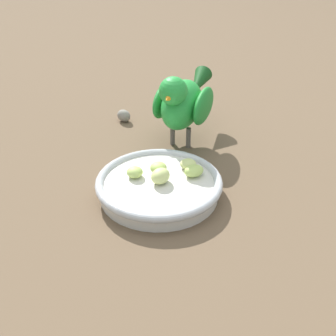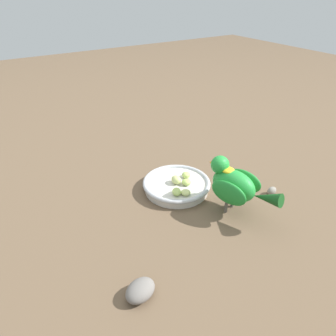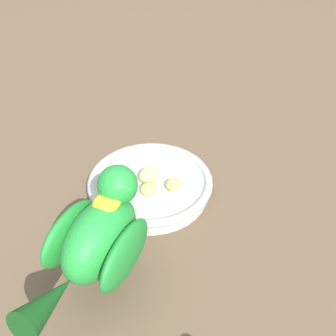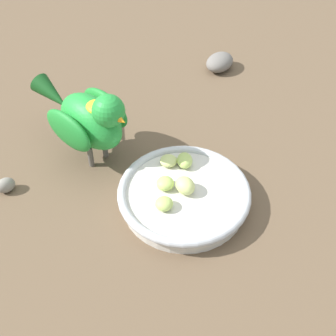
{
  "view_description": "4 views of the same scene",
  "coord_description": "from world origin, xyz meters",
  "px_view_note": "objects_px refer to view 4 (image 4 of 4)",
  "views": [
    {
      "loc": [
        0.47,
        0.4,
        0.43
      ],
      "look_at": [
        -0.02,
        0.02,
        0.04
      ],
      "focal_mm": 53.15,
      "sensor_mm": 36.0,
      "label": 1
    },
    {
      "loc": [
        -0.63,
        0.44,
        0.52
      ],
      "look_at": [
        0.02,
        0.03,
        0.06
      ],
      "focal_mm": 34.49,
      "sensor_mm": 36.0,
      "label": 2
    },
    {
      "loc": [
        -0.32,
        -0.28,
        0.39
      ],
      "look_at": [
        0.01,
        0.0,
        0.04
      ],
      "focal_mm": 40.18,
      "sensor_mm": 36.0,
      "label": 3
    },
    {
      "loc": [
        0.34,
        -0.23,
        0.5
      ],
      "look_at": [
        -0.03,
        0.01,
        0.06
      ],
      "focal_mm": 48.59,
      "sensor_mm": 36.0,
      "label": 4
    }
  ],
  "objects_px": {
    "rock_large": "(220,62)",
    "pebble_0": "(6,185)",
    "apple_piece_1": "(185,186)",
    "apple_piece_3": "(162,201)",
    "feeding_bowl": "(184,196)",
    "apple_piece_4": "(166,183)",
    "apple_piece_2": "(168,161)",
    "apple_piece_0": "(185,160)",
    "parrot": "(89,118)"
  },
  "relations": [
    {
      "from": "rock_large",
      "to": "apple_piece_0",
      "type": "bearing_deg",
      "value": -46.25
    },
    {
      "from": "apple_piece_2",
      "to": "pebble_0",
      "type": "height_order",
      "value": "apple_piece_2"
    },
    {
      "from": "feeding_bowl",
      "to": "apple_piece_2",
      "type": "relative_size",
      "value": 7.4
    },
    {
      "from": "feeding_bowl",
      "to": "parrot",
      "type": "bearing_deg",
      "value": -156.03
    },
    {
      "from": "apple_piece_0",
      "to": "apple_piece_3",
      "type": "xyz_separation_m",
      "value": [
        0.05,
        -0.07,
        -0.0
      ]
    },
    {
      "from": "apple_piece_0",
      "to": "pebble_0",
      "type": "distance_m",
      "value": 0.26
    },
    {
      "from": "feeding_bowl",
      "to": "apple_piece_3",
      "type": "distance_m",
      "value": 0.04
    },
    {
      "from": "feeding_bowl",
      "to": "apple_piece_4",
      "type": "bearing_deg",
      "value": -140.95
    },
    {
      "from": "parrot",
      "to": "pebble_0",
      "type": "height_order",
      "value": "parrot"
    },
    {
      "from": "feeding_bowl",
      "to": "apple_piece_0",
      "type": "bearing_deg",
      "value": 146.3
    },
    {
      "from": "apple_piece_2",
      "to": "apple_piece_3",
      "type": "relative_size",
      "value": 1.05
    },
    {
      "from": "apple_piece_3",
      "to": "parrot",
      "type": "bearing_deg",
      "value": -169.38
    },
    {
      "from": "apple_piece_0",
      "to": "apple_piece_4",
      "type": "height_order",
      "value": "same"
    },
    {
      "from": "rock_large",
      "to": "pebble_0",
      "type": "bearing_deg",
      "value": -77.83
    },
    {
      "from": "apple_piece_2",
      "to": "apple_piece_3",
      "type": "xyz_separation_m",
      "value": [
        0.06,
        -0.05,
        0.0
      ]
    },
    {
      "from": "apple_piece_0",
      "to": "apple_piece_3",
      "type": "bearing_deg",
      "value": -53.76
    },
    {
      "from": "feeding_bowl",
      "to": "parrot",
      "type": "height_order",
      "value": "parrot"
    },
    {
      "from": "feeding_bowl",
      "to": "apple_piece_4",
      "type": "xyz_separation_m",
      "value": [
        -0.02,
        -0.02,
        0.02
      ]
    },
    {
      "from": "parrot",
      "to": "apple_piece_1",
      "type": "bearing_deg",
      "value": 8.46
    },
    {
      "from": "feeding_bowl",
      "to": "apple_piece_4",
      "type": "distance_m",
      "value": 0.03
    },
    {
      "from": "pebble_0",
      "to": "apple_piece_3",
      "type": "bearing_deg",
      "value": 46.45
    },
    {
      "from": "apple_piece_0",
      "to": "apple_piece_2",
      "type": "bearing_deg",
      "value": -124.22
    },
    {
      "from": "apple_piece_1",
      "to": "pebble_0",
      "type": "xyz_separation_m",
      "value": [
        -0.16,
        -0.21,
        -0.02
      ]
    },
    {
      "from": "apple_piece_3",
      "to": "rock_large",
      "type": "xyz_separation_m",
      "value": [
        -0.26,
        0.29,
        -0.02
      ]
    },
    {
      "from": "apple_piece_3",
      "to": "pebble_0",
      "type": "xyz_separation_m",
      "value": [
        -0.16,
        -0.17,
        -0.02
      ]
    },
    {
      "from": "apple_piece_1",
      "to": "apple_piece_2",
      "type": "relative_size",
      "value": 1.22
    },
    {
      "from": "parrot",
      "to": "rock_large",
      "type": "relative_size",
      "value": 3.18
    },
    {
      "from": "apple_piece_0",
      "to": "parrot",
      "type": "distance_m",
      "value": 0.15
    },
    {
      "from": "apple_piece_1",
      "to": "parrot",
      "type": "height_order",
      "value": "parrot"
    },
    {
      "from": "rock_large",
      "to": "pebble_0",
      "type": "xyz_separation_m",
      "value": [
        0.1,
        -0.46,
        -0.0
      ]
    },
    {
      "from": "apple_piece_3",
      "to": "rock_large",
      "type": "height_order",
      "value": "apple_piece_3"
    },
    {
      "from": "apple_piece_4",
      "to": "parrot",
      "type": "distance_m",
      "value": 0.15
    },
    {
      "from": "apple_piece_1",
      "to": "apple_piece_2",
      "type": "bearing_deg",
      "value": 171.45
    },
    {
      "from": "apple_piece_3",
      "to": "apple_piece_1",
      "type": "bearing_deg",
      "value": 98.2
    },
    {
      "from": "apple_piece_2",
      "to": "feeding_bowl",
      "type": "bearing_deg",
      "value": -10.28
    },
    {
      "from": "apple_piece_4",
      "to": "parrot",
      "type": "xyz_separation_m",
      "value": [
        -0.13,
        -0.05,
        0.05
      ]
    },
    {
      "from": "apple_piece_0",
      "to": "pebble_0",
      "type": "height_order",
      "value": "apple_piece_0"
    },
    {
      "from": "apple_piece_4",
      "to": "pebble_0",
      "type": "distance_m",
      "value": 0.24
    },
    {
      "from": "apple_piece_0",
      "to": "apple_piece_2",
      "type": "relative_size",
      "value": 1.18
    },
    {
      "from": "apple_piece_0",
      "to": "rock_large",
      "type": "relative_size",
      "value": 0.48
    },
    {
      "from": "feeding_bowl",
      "to": "apple_piece_2",
      "type": "height_order",
      "value": "apple_piece_2"
    },
    {
      "from": "apple_piece_2",
      "to": "pebble_0",
      "type": "distance_m",
      "value": 0.24
    },
    {
      "from": "apple_piece_2",
      "to": "parrot",
      "type": "relative_size",
      "value": 0.13
    },
    {
      "from": "apple_piece_2",
      "to": "apple_piece_4",
      "type": "xyz_separation_m",
      "value": [
        0.04,
        -0.03,
        0.0
      ]
    },
    {
      "from": "apple_piece_3",
      "to": "apple_piece_4",
      "type": "distance_m",
      "value": 0.03
    },
    {
      "from": "feeding_bowl",
      "to": "rock_large",
      "type": "bearing_deg",
      "value": 135.67
    },
    {
      "from": "apple_piece_1",
      "to": "apple_piece_2",
      "type": "height_order",
      "value": "apple_piece_1"
    },
    {
      "from": "apple_piece_1",
      "to": "pebble_0",
      "type": "height_order",
      "value": "apple_piece_1"
    },
    {
      "from": "apple_piece_0",
      "to": "apple_piece_3",
      "type": "relative_size",
      "value": 1.24
    },
    {
      "from": "feeding_bowl",
      "to": "apple_piece_4",
      "type": "relative_size",
      "value": 7.46
    }
  ]
}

